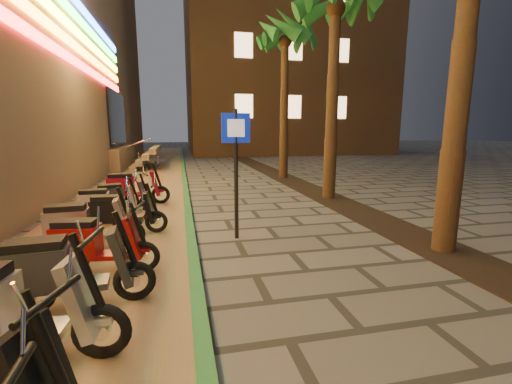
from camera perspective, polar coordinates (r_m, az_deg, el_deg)
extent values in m
plane|color=#474442|center=(3.93, 5.66, -23.48)|extent=(120.00, 120.00, 0.00)
cube|color=#8C7251|center=(13.36, -19.01, 0.39)|extent=(3.40, 60.00, 0.01)
cube|color=#2A7036|center=(13.27, -11.71, 0.87)|extent=(0.18, 60.00, 0.10)
cube|color=black|center=(9.58, 16.92, -3.22)|extent=(1.20, 40.00, 0.02)
cube|color=black|center=(21.37, -22.12, 11.25)|extent=(0.08, 5.00, 3.00)
cube|color=gray|center=(21.84, -27.05, 5.06)|extent=(5.00, 6.00, 1.20)
cube|color=#FF1414|center=(9.98, -34.87, 22.01)|extent=(0.06, 26.00, 0.28)
cube|color=gray|center=(21.33, -19.12, 4.31)|extent=(0.35, 5.00, 0.30)
cube|color=gray|center=(21.27, -18.22, 5.15)|extent=(0.35, 5.00, 0.30)
cube|color=gray|center=(21.21, -17.33, 6.00)|extent=(0.35, 5.00, 0.30)
cube|color=gray|center=(21.17, -16.42, 6.86)|extent=(0.35, 5.00, 0.30)
cylinder|color=silver|center=(19.33, -21.15, 6.89)|extent=(2.09, 0.06, 0.81)
cylinder|color=silver|center=(23.29, -19.72, 7.45)|extent=(2.09, 0.06, 0.81)
cube|color=brown|center=(37.93, 3.70, 26.11)|extent=(18.00, 16.00, 25.00)
cube|color=#FFCC8C|center=(27.59, -2.01, 14.11)|extent=(1.40, 0.06, 1.80)
cube|color=#FFCC8C|center=(28.59, 6.13, 13.93)|extent=(1.40, 0.06, 1.80)
cube|color=#FFCC8C|center=(30.10, 13.58, 13.52)|extent=(1.40, 0.06, 1.80)
cube|color=#FFCC8C|center=(28.25, -2.08, 23.26)|extent=(1.40, 0.06, 1.80)
cube|color=#FFCC8C|center=(29.23, 6.32, 22.77)|extent=(1.40, 0.06, 1.80)
cube|color=#FFCC8C|center=(30.70, 13.96, 21.93)|extent=(1.40, 0.06, 1.80)
cylinder|color=#472D19|center=(6.92, 30.70, 13.42)|extent=(0.40, 0.40, 5.45)
cylinder|color=#472D19|center=(11.13, 12.55, 13.54)|extent=(0.40, 0.40, 5.70)
sphere|color=#472D19|center=(11.66, 13.16, 27.65)|extent=(0.56, 0.56, 0.56)
cone|color=#1D571B|center=(12.56, 15.16, 28.43)|extent=(1.70, 1.86, 1.52)
cone|color=#1D571B|center=(12.61, 12.04, 28.48)|extent=(2.00, 0.93, 1.52)
cone|color=#1D571B|center=(12.31, 9.37, 29.04)|extent=(1.97, 1.48, 1.52)
cylinder|color=#472D19|center=(15.81, 4.72, 13.18)|extent=(0.40, 0.40, 5.95)
sphere|color=#472D19|center=(16.24, 4.89, 23.72)|extent=(0.56, 0.56, 0.56)
cone|color=#1D571B|center=(16.62, 8.13, 24.96)|extent=(0.60, 1.93, 1.52)
cone|color=#1D571B|center=(17.07, 6.68, 24.59)|extent=(1.70, 1.86, 1.52)
cone|color=#1D571B|center=(17.20, 4.50, 24.52)|extent=(2.00, 0.93, 1.52)
cone|color=#1D571B|center=(16.94, 2.49, 24.76)|extent=(1.97, 1.48, 1.52)
cone|color=#1D571B|center=(16.41, 1.50, 25.24)|extent=(1.22, 2.02, 1.52)
cone|color=#1D571B|center=(15.85, 2.09, 25.78)|extent=(1.22, 2.02, 1.52)
cone|color=#1D571B|center=(15.52, 4.12, 26.10)|extent=(1.97, 1.48, 1.52)
cone|color=#1D571B|center=(15.59, 6.58, 25.98)|extent=(2.00, 0.93, 1.52)
cone|color=#1D571B|center=(16.04, 8.15, 25.51)|extent=(1.70, 1.86, 1.52)
cylinder|color=black|center=(6.79, -3.34, 2.75)|extent=(0.08, 0.08, 2.58)
cube|color=#0E23B8|center=(6.71, -3.39, 10.60)|extent=(0.57, 0.07, 0.57)
cube|color=white|center=(6.69, -3.34, 10.60)|extent=(0.33, 0.04, 0.33)
cube|color=black|center=(2.82, -32.34, -24.80)|extent=(0.38, 0.48, 0.74)
cylinder|color=black|center=(2.67, -31.40, -21.41)|extent=(0.30, 0.14, 0.78)
cylinder|color=black|center=(2.49, -31.10, -14.94)|extent=(0.20, 0.61, 0.05)
torus|color=black|center=(3.83, -24.30, -20.38)|extent=(0.57, 0.16, 0.56)
cylinder|color=silver|center=(3.83, -24.30, -20.38)|extent=(0.16, 0.12, 0.15)
cube|color=silver|center=(4.03, -33.28, -18.92)|extent=(0.63, 0.42, 0.09)
cube|color=silver|center=(3.71, -27.06, -15.24)|extent=(0.33, 0.46, 0.76)
cylinder|color=black|center=(3.60, -26.19, -12.18)|extent=(0.30, 0.10, 0.80)
cylinder|color=black|center=(3.47, -25.79, -6.90)|extent=(0.10, 0.63, 0.05)
cube|color=silver|center=(3.77, -24.46, -18.67)|extent=(0.25, 0.17, 0.07)
torus|color=black|center=(4.99, -33.30, -14.01)|extent=(0.54, 0.15, 0.54)
cylinder|color=silver|center=(4.99, -33.30, -14.01)|extent=(0.15, 0.12, 0.14)
torus|color=black|center=(4.81, -19.55, -13.77)|extent=(0.54, 0.15, 0.54)
cylinder|color=silver|center=(4.81, -19.55, -13.77)|extent=(0.15, 0.12, 0.14)
cube|color=#26282B|center=(4.85, -26.72, -13.55)|extent=(0.60, 0.40, 0.08)
cube|color=#26282B|center=(4.86, -32.70, -10.79)|extent=(0.76, 0.46, 0.51)
cube|color=black|center=(4.77, -33.05, -7.42)|extent=(0.67, 0.39, 0.12)
cube|color=#26282B|center=(4.69, -21.60, -9.92)|extent=(0.31, 0.44, 0.72)
cylinder|color=black|center=(4.62, -20.87, -7.48)|extent=(0.29, 0.10, 0.76)
cylinder|color=black|center=(4.53, -20.49, -3.47)|extent=(0.10, 0.60, 0.05)
cube|color=#26282B|center=(4.76, -19.64, -12.41)|extent=(0.24, 0.17, 0.06)
torus|color=black|center=(6.01, -28.17, -9.74)|extent=(0.50, 0.16, 0.49)
cylinder|color=silver|center=(6.01, -28.17, -9.74)|extent=(0.14, 0.11, 0.13)
torus|color=black|center=(5.68, -18.15, -10.14)|extent=(0.50, 0.16, 0.49)
cylinder|color=silver|center=(5.68, -18.15, -10.14)|extent=(0.14, 0.11, 0.13)
cube|color=maroon|center=(5.81, -23.42, -9.62)|extent=(0.56, 0.39, 0.08)
cube|color=maroon|center=(5.90, -27.71, -7.26)|extent=(0.70, 0.44, 0.47)
cube|color=black|center=(5.83, -27.94, -4.69)|extent=(0.62, 0.38, 0.11)
cube|color=maroon|center=(5.61, -19.66, -7.02)|extent=(0.30, 0.41, 0.67)
cylinder|color=black|center=(5.54, -19.11, -5.17)|extent=(0.27, 0.10, 0.70)
cylinder|color=black|center=(5.46, -18.82, -2.11)|extent=(0.11, 0.55, 0.04)
cube|color=maroon|center=(5.64, -18.21, -9.06)|extent=(0.22, 0.16, 0.06)
torus|color=black|center=(6.98, -29.36, -7.02)|extent=(0.53, 0.15, 0.52)
cylinder|color=silver|center=(6.98, -29.36, -7.02)|extent=(0.15, 0.11, 0.14)
torus|color=black|center=(6.84, -20.11, -6.66)|extent=(0.53, 0.15, 0.52)
cylinder|color=silver|center=(6.84, -20.11, -6.66)|extent=(0.15, 0.11, 0.14)
cube|color=#999AA1|center=(6.88, -24.89, -6.55)|extent=(0.58, 0.39, 0.08)
cube|color=#999AA1|center=(6.89, -28.92, -4.70)|extent=(0.73, 0.44, 0.50)
cube|color=black|center=(6.83, -29.13, -2.36)|extent=(0.64, 0.37, 0.12)
cube|color=#999AA1|center=(6.76, -21.47, -3.96)|extent=(0.30, 0.42, 0.70)
cylinder|color=black|center=(6.71, -20.99, -2.28)|extent=(0.28, 0.09, 0.74)
cylinder|color=black|center=(6.65, -20.74, 0.43)|extent=(0.10, 0.58, 0.04)
cube|color=#999AA1|center=(6.80, -20.18, -5.70)|extent=(0.23, 0.16, 0.06)
torus|color=black|center=(7.87, -23.83, -4.84)|extent=(0.49, 0.13, 0.48)
cylinder|color=silver|center=(7.87, -23.83, -4.84)|extent=(0.14, 0.10, 0.13)
torus|color=black|center=(7.66, -16.27, -4.76)|extent=(0.49, 0.13, 0.48)
cylinder|color=silver|center=(7.66, -16.27, -4.76)|extent=(0.14, 0.10, 0.13)
cube|color=black|center=(7.74, -20.19, -4.55)|extent=(0.53, 0.35, 0.07)
cube|color=black|center=(7.79, -23.45, -2.92)|extent=(0.67, 0.40, 0.47)
cube|color=black|center=(7.74, -23.59, -0.97)|extent=(0.60, 0.34, 0.11)
cube|color=black|center=(7.61, -17.36, -2.48)|extent=(0.27, 0.39, 0.65)
cylinder|color=black|center=(7.56, -16.95, -1.09)|extent=(0.26, 0.08, 0.69)
cylinder|color=black|center=(7.50, -16.72, 1.15)|extent=(0.08, 0.54, 0.04)
cube|color=black|center=(7.63, -16.31, -3.96)|extent=(0.21, 0.14, 0.06)
torus|color=black|center=(8.82, -25.70, -3.43)|extent=(0.49, 0.13, 0.48)
cylinder|color=silver|center=(8.82, -25.70, -3.43)|extent=(0.14, 0.10, 0.13)
torus|color=black|center=(8.71, -18.95, -3.12)|extent=(0.49, 0.13, 0.48)
cylinder|color=silver|center=(8.71, -18.95, -3.12)|extent=(0.14, 0.10, 0.13)
cube|color=silver|center=(8.74, -22.42, -3.05)|extent=(0.53, 0.35, 0.07)
cube|color=silver|center=(8.75, -25.36, -1.70)|extent=(0.67, 0.40, 0.46)
cube|color=black|center=(8.70, -25.49, 0.03)|extent=(0.59, 0.34, 0.11)
cube|color=silver|center=(8.65, -19.93, -1.13)|extent=(0.27, 0.39, 0.65)
cylinder|color=black|center=(8.61, -19.58, 0.09)|extent=(0.26, 0.08, 0.68)
cylinder|color=black|center=(8.57, -19.39, 2.06)|extent=(0.08, 0.54, 0.04)
cube|color=silver|center=(8.69, -19.00, -2.41)|extent=(0.21, 0.14, 0.06)
torus|color=black|center=(9.62, -23.44, -2.23)|extent=(0.47, 0.23, 0.46)
cylinder|color=silver|center=(9.62, -23.44, -2.23)|extent=(0.15, 0.12, 0.13)
torus|color=black|center=(9.77, -17.61, -1.66)|extent=(0.47, 0.23, 0.46)
cylinder|color=silver|center=(9.77, -17.61, -1.66)|extent=(0.15, 0.12, 0.13)
cube|color=#282B2D|center=(9.67, -20.57, -1.74)|extent=(0.56, 0.44, 0.07)
cube|color=#282B2D|center=(9.58, -23.12, -0.67)|extent=(0.70, 0.51, 0.45)
cube|color=black|center=(9.53, -23.23, 0.86)|extent=(0.61, 0.44, 0.11)
cube|color=#282B2D|center=(9.69, -18.43, 0.02)|extent=(0.34, 0.41, 0.63)
cylinder|color=black|center=(9.68, -18.13, 1.10)|extent=(0.25, 0.13, 0.66)
cylinder|color=black|center=(9.65, -17.96, 2.80)|extent=(0.19, 0.51, 0.04)
cube|color=#282B2D|center=(9.75, -17.65, -1.05)|extent=(0.23, 0.18, 0.05)
torus|color=black|center=(10.67, -21.92, -0.74)|extent=(0.55, 0.13, 0.55)
cylinder|color=silver|center=(10.67, -21.92, -0.74)|extent=(0.15, 0.11, 0.15)
torus|color=black|center=(10.60, -15.60, -0.43)|extent=(0.55, 0.13, 0.55)
cylinder|color=silver|center=(10.60, -15.60, -0.43)|extent=(0.15, 0.11, 0.15)
cube|color=maroon|center=(10.61, -18.84, -0.37)|extent=(0.60, 0.39, 0.08)
cube|color=maroon|center=(10.61, -21.58, 0.90)|extent=(0.75, 0.44, 0.52)
cube|color=black|center=(10.56, -21.69, 2.53)|extent=(0.67, 0.37, 0.13)
cube|color=maroon|center=(10.54, -16.50, 1.43)|extent=(0.30, 0.43, 0.74)
cylinder|color=black|center=(10.51, -16.15, 2.58)|extent=(0.29, 0.09, 0.78)
cylinder|color=black|center=(10.47, -15.96, 4.42)|extent=(0.08, 0.61, 0.05)
cube|color=maroon|center=(10.57, -15.64, 0.24)|extent=(0.24, 0.16, 0.06)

